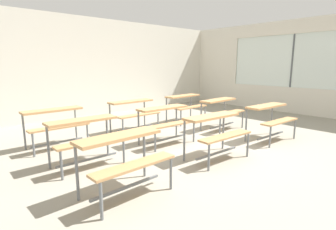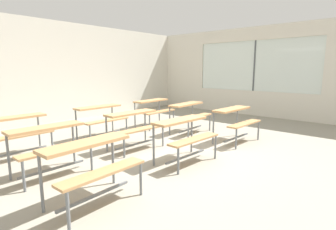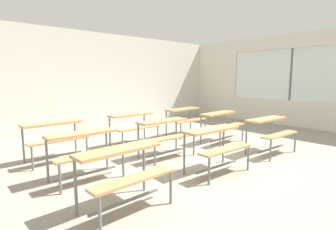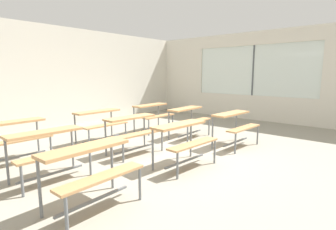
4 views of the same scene
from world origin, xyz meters
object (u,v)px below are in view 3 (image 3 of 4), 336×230
(desk_bench_r1c2, at_px, (222,120))
(desk_bench_r2c0, at_px, (55,132))
(desk_bench_r0c1, at_px, (216,140))
(desk_bench_r1c1, at_px, (166,129))
(desk_bench_r1c0, at_px, (85,144))
(desk_bench_r0c0, at_px, (124,164))
(desk_bench_r2c2, at_px, (185,115))
(desk_bench_r2c1, at_px, (134,122))
(desk_bench_r0c2, at_px, (271,127))

(desk_bench_r1c2, xyz_separation_m, desk_bench_r2c0, (-3.58, 1.25, 0.00))
(desk_bench_r0c1, height_order, desk_bench_r1c1, same)
(desk_bench_r1c0, bearing_deg, desk_bench_r0c0, -91.72)
(desk_bench_r2c0, distance_m, desk_bench_r2c2, 3.52)
(desk_bench_r0c0, height_order, desk_bench_r0c1, same)
(desk_bench_r0c0, xyz_separation_m, desk_bench_r2c1, (1.84, 2.50, 0.00))
(desk_bench_r1c1, bearing_deg, desk_bench_r2c2, 35.92)
(desk_bench_r1c0, height_order, desk_bench_r2c0, same)
(desk_bench_r0c1, xyz_separation_m, desk_bench_r1c1, (-0.06, 1.23, 0.00))
(desk_bench_r0c0, distance_m, desk_bench_r2c0, 2.50)
(desk_bench_r1c0, bearing_deg, desk_bench_r2c2, 20.38)
(desk_bench_r0c2, xyz_separation_m, desk_bench_r2c1, (-1.77, 2.51, 0.00))
(desk_bench_r1c2, relative_size, desk_bench_r2c0, 1.02)
(desk_bench_r0c0, bearing_deg, desk_bench_r1c1, 33.79)
(desk_bench_r0c0, xyz_separation_m, desk_bench_r2c2, (3.55, 2.45, 0.00))
(desk_bench_r0c1, height_order, desk_bench_r2c0, same)
(desk_bench_r0c2, relative_size, desk_bench_r1c2, 1.00)
(desk_bench_r0c1, xyz_separation_m, desk_bench_r1c2, (1.76, 1.20, 0.00))
(desk_bench_r1c2, bearing_deg, desk_bench_r0c1, -148.61)
(desk_bench_r1c1, xyz_separation_m, desk_bench_r2c2, (1.76, 1.17, 0.00))
(desk_bench_r2c1, height_order, desk_bench_r2c2, same)
(desk_bench_r0c1, height_order, desk_bench_r1c2, same)
(desk_bench_r0c0, bearing_deg, desk_bench_r2c2, 32.97)
(desk_bench_r2c2, bearing_deg, desk_bench_r1c0, -162.34)
(desk_bench_r1c2, bearing_deg, desk_bench_r2c0, 157.84)
(desk_bench_r0c1, distance_m, desk_bench_r2c2, 2.94)
(desk_bench_r0c1, xyz_separation_m, desk_bench_r1c0, (-1.79, 1.17, 0.00))
(desk_bench_r1c0, relative_size, desk_bench_r1c2, 0.98)
(desk_bench_r1c0, bearing_deg, desk_bench_r0c1, -32.14)
(desk_bench_r0c1, bearing_deg, desk_bench_r2c1, 92.86)
(desk_bench_r1c1, height_order, desk_bench_r2c2, same)
(desk_bench_r1c0, bearing_deg, desk_bench_r2c0, 92.38)
(desk_bench_r1c1, relative_size, desk_bench_r2c2, 1.00)
(desk_bench_r0c2, height_order, desk_bench_r2c0, same)
(desk_bench_r0c1, distance_m, desk_bench_r0c2, 1.76)
(desk_bench_r1c2, height_order, desk_bench_r2c2, same)
(desk_bench_r1c1, relative_size, desk_bench_r2c1, 1.02)
(desk_bench_r0c1, relative_size, desk_bench_r1c1, 1.00)
(desk_bench_r0c0, relative_size, desk_bench_r2c0, 1.01)
(desk_bench_r0c2, relative_size, desk_bench_r1c0, 1.01)
(desk_bench_r2c1, distance_m, desk_bench_r2c2, 1.71)
(desk_bench_r0c0, xyz_separation_m, desk_bench_r1c2, (3.61, 1.25, 0.00))
(desk_bench_r2c2, bearing_deg, desk_bench_r2c0, 177.44)
(desk_bench_r2c0, bearing_deg, desk_bench_r0c1, -53.73)
(desk_bench_r1c2, xyz_separation_m, desk_bench_r2c2, (-0.06, 1.20, 0.00))
(desk_bench_r0c1, height_order, desk_bench_r2c2, same)
(desk_bench_r0c1, bearing_deg, desk_bench_r1c2, 37.05)
(desk_bench_r2c2, bearing_deg, desk_bench_r2c1, 176.60)
(desk_bench_r1c1, distance_m, desk_bench_r2c0, 2.15)
(desk_bench_r1c1, distance_m, desk_bench_r2c1, 1.22)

